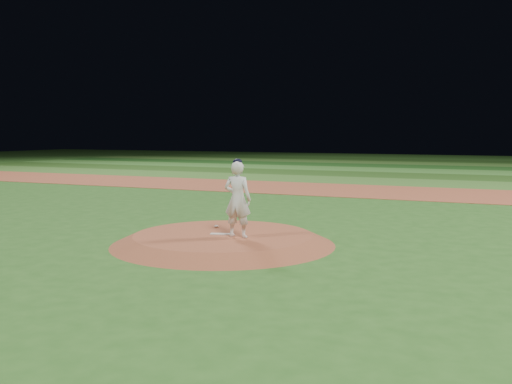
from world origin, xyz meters
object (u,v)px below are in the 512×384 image
pitchers_mound (223,239)px  pitching_rubber (222,234)px  rosin_bag (216,226)px  pitcher_on_mound (238,199)px

pitchers_mound → pitching_rubber: size_ratio=9.61×
pitchers_mound → rosin_bag: size_ratio=46.85×
pitching_rubber → pitcher_on_mound: (0.50, -0.14, 0.91)m
pitchers_mound → pitcher_on_mound: bearing=-24.4°
pitchers_mound → pitcher_on_mound: size_ratio=2.93×
pitching_rubber → pitcher_on_mound: 1.05m
pitching_rubber → rosin_bag: rosin_bag is taller
rosin_bag → pitcher_on_mound: bearing=-42.3°
pitching_rubber → rosin_bag: (-0.62, 0.87, 0.02)m
pitchers_mound → rosin_bag: 1.00m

